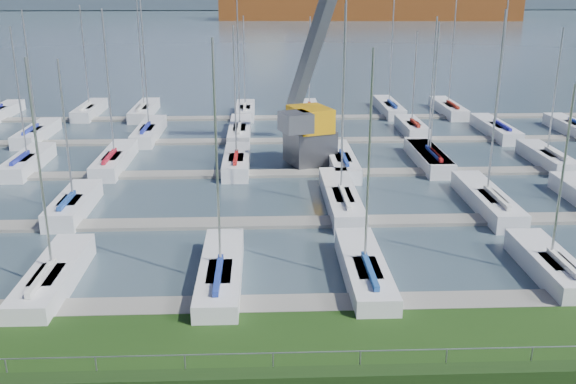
{
  "coord_description": "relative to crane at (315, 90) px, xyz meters",
  "views": [
    {
      "loc": [
        -1.25,
        -19.0,
        13.28
      ],
      "look_at": [
        0.0,
        12.0,
        3.0
      ],
      "focal_mm": 40.0,
      "sensor_mm": 36.0,
      "label": 1
    }
  ],
  "objects": [
    {
      "name": "crane",
      "position": [
        0.0,
        0.0,
        0.0
      ],
      "size": [
        7.58,
        12.97,
        22.35
      ],
      "rotation": [
        0.0,
        0.0,
        0.35
      ],
      "color": "#4E4F55",
      "rests_on": "water"
    },
    {
      "name": "hedge",
      "position": [
        -2.8,
        -30.16,
        -4.98
      ],
      "size": [
        80.0,
        0.7,
        0.7
      ],
      "primitive_type": "cube",
      "color": "#1C3313",
      "rests_on": "grass"
    },
    {
      "name": "fence",
      "position": [
        -2.8,
        -29.76,
        -4.13
      ],
      "size": [
        80.0,
        0.04,
        0.04
      ],
      "primitive_type": "cylinder",
      "rotation": [
        0.0,
        1.57,
        0.0
      ],
      "color": "#93959B",
      "rests_on": "grass"
    },
    {
      "name": "docks",
      "position": [
        -2.8,
        -3.76,
        -5.55
      ],
      "size": [
        90.0,
        41.6,
        0.25
      ],
      "color": "slate",
      "rests_on": "water"
    },
    {
      "name": "water",
      "position": [
        -2.8,
        230.24,
        -5.73
      ],
      "size": [
        800.0,
        540.0,
        0.2
      ],
      "primitive_type": "cube",
      "color": "#40535E"
    },
    {
      "name": "cargo_ship_mid",
      "position": [
        29.77,
        188.2,
        -1.84
      ],
      "size": [
        106.09,
        23.94,
        21.5
      ],
      "rotation": [
        0.0,
        0.0,
        -0.06
      ],
      "color": "brown",
      "rests_on": "water"
    },
    {
      "name": "sailboat_fleet",
      "position": [
        -4.14,
        -0.77,
        0.11
      ],
      "size": [
        75.56,
        49.87,
        13.45
      ],
      "color": "navy",
      "rests_on": "water"
    }
  ]
}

